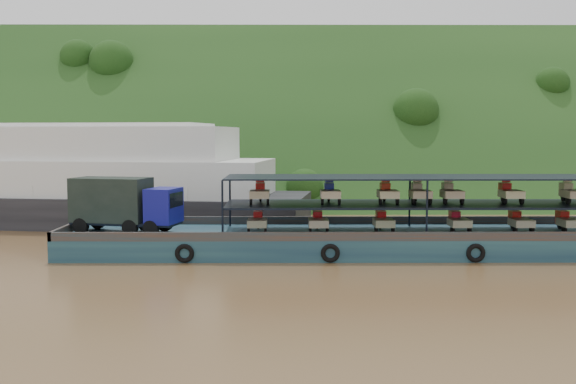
{
  "coord_description": "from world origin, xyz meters",
  "views": [
    {
      "loc": [
        -2.25,
        -39.82,
        7.01
      ],
      "look_at": [
        -2.0,
        3.0,
        3.2
      ],
      "focal_mm": 40.0,
      "sensor_mm": 36.0,
      "label": 1
    }
  ],
  "objects": [
    {
      "name": "hillside",
      "position": [
        0.0,
        36.0,
        0.0
      ],
      "size": [
        140.0,
        39.6,
        39.6
      ],
      "primitive_type": "cube",
      "rotation": [
        0.79,
        0.0,
        0.0
      ],
      "color": "#153312",
      "rests_on": "ground"
    },
    {
      "name": "cargo_barge",
      "position": [
        1.23,
        -1.62,
        1.12
      ],
      "size": [
        35.0,
        7.18,
        4.54
      ],
      "color": "#132A42",
      "rests_on": "ground"
    },
    {
      "name": "passenger_ferry",
      "position": [
        -20.09,
        11.49,
        3.43
      ],
      "size": [
        40.16,
        15.53,
        7.92
      ],
      "rotation": [
        0.0,
        0.0,
        -0.15
      ],
      "color": "black",
      "rests_on": "ground"
    },
    {
      "name": "ground",
      "position": [
        0.0,
        0.0,
        0.0
      ],
      "size": [
        160.0,
        160.0,
        0.0
      ],
      "primitive_type": "plane",
      "color": "brown",
      "rests_on": "ground"
    }
  ]
}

